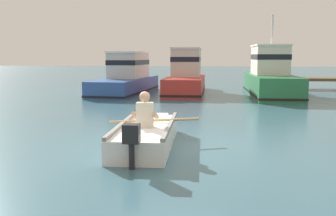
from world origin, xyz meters
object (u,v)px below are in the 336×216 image
(moored_boat_red, at_px, (186,76))
(moored_boat_green, at_px, (270,77))
(rowboat_with_person, at_px, (147,134))
(moored_boat_blue, at_px, (127,78))

(moored_boat_red, relative_size, moored_boat_green, 1.00)
(rowboat_with_person, distance_m, moored_boat_blue, 11.51)
(moored_boat_blue, height_order, moored_boat_green, moored_boat_green)
(moored_boat_blue, height_order, moored_boat_red, moored_boat_red)
(rowboat_with_person, xyz_separation_m, moored_boat_green, (4.29, 10.51, 0.65))
(rowboat_with_person, relative_size, moored_boat_green, 0.62)
(moored_boat_green, bearing_deg, rowboat_with_person, -112.23)
(moored_boat_red, bearing_deg, moored_boat_green, -16.00)
(moored_boat_green, bearing_deg, moored_boat_red, 164.00)
(moored_boat_blue, relative_size, moored_boat_red, 1.06)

